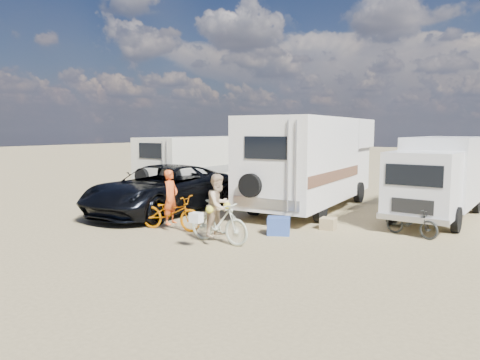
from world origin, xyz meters
The scene contains 12 objects.
ground centered at (0.00, 0.00, 0.00)m, with size 140.00×140.00×0.00m, color #9D895E.
rv_main centered at (0.03, 6.59, 1.66)m, with size 2.59×7.37×3.32m, color white, non-canonical shape.
rv_left centered at (-5.41, 7.31, 1.29)m, with size 2.22×6.22×2.59m, color beige, non-canonical shape.
box_truck centered at (4.30, 6.90, 1.33)m, with size 1.99×6.17×2.65m, color silver, non-canonical shape.
dark_suv centered at (-4.16, 3.09, 0.83)m, with size 2.77×6.01×1.67m, color black.
bike_man centered at (-2.13, 1.17, 0.51)m, with size 0.68×1.94×1.02m, color #BF5F00.
bike_woman centered at (-0.13, 0.62, 0.55)m, with size 0.52×1.83×1.10m, color #B3BB9F.
rider_man centered at (-2.13, 1.17, 0.79)m, with size 0.57×0.38×1.57m, color #D8521D.
rider_woman centered at (-0.13, 0.62, 0.80)m, with size 0.78×0.61×1.60m, color tan.
bike_parked centered at (3.99, 3.90, 0.40)m, with size 0.53×1.53×0.80m, color #232523.
cooler centered at (0.80, 2.23, 0.25)m, with size 0.62×0.45×0.49m, color #2E4995.
crate centered at (1.76, 3.56, 0.17)m, with size 0.42×0.42×0.34m, color #968158.
Camera 1 is at (5.95, -8.59, 2.87)m, focal length 32.92 mm.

